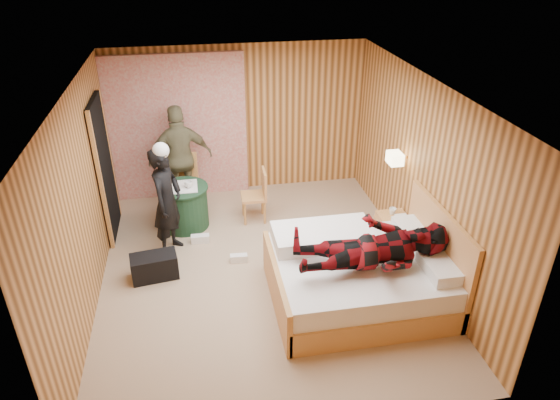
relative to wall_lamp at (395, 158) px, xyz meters
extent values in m
cube|color=tan|center=(-1.92, -0.45, -1.30)|extent=(4.20, 5.00, 0.01)
cube|color=silver|center=(-1.92, -0.45, 1.20)|extent=(4.20, 5.00, 0.01)
cube|color=tan|center=(-1.92, 2.05, -0.05)|extent=(4.20, 0.02, 2.50)
cube|color=tan|center=(-4.02, -0.45, -0.05)|extent=(0.02, 5.00, 2.50)
cube|color=tan|center=(0.18, -0.45, -0.05)|extent=(0.02, 5.00, 2.50)
cube|color=beige|center=(-2.92, 1.98, -0.10)|extent=(2.20, 0.08, 2.40)
cube|color=black|center=(-3.98, 0.95, -0.28)|extent=(0.06, 0.90, 2.05)
cylinder|color=gold|center=(0.08, 0.00, 0.00)|extent=(0.18, 0.04, 0.04)
cube|color=#FFEEB2|center=(0.00, 0.00, 0.00)|extent=(0.18, 0.24, 0.16)
cube|color=#E5945E|center=(-0.82, -1.24, -1.14)|extent=(2.09, 1.67, 0.31)
cube|color=white|center=(-0.82, -1.24, -0.86)|extent=(2.03, 1.61, 0.26)
cube|color=#E5945E|center=(-1.87, -1.24, -1.01)|extent=(0.06, 1.67, 0.59)
cube|color=#E5945E|center=(0.14, -1.24, -0.72)|extent=(0.06, 1.67, 1.15)
cube|color=white|center=(-0.01, -1.64, -0.65)|extent=(0.40, 0.58, 0.15)
cube|color=white|center=(-0.01, -0.84, -0.65)|extent=(0.40, 0.58, 0.15)
cube|color=white|center=(-1.19, -0.77, -0.63)|extent=(1.25, 0.63, 0.19)
cube|color=#E5945E|center=(-0.04, -0.35, -1.03)|extent=(0.40, 0.55, 0.55)
cube|color=#E5945E|center=(-0.04, -0.35, -0.85)|extent=(0.42, 0.57, 0.03)
cylinder|color=#1E412A|center=(-2.92, 0.90, -0.98)|extent=(0.71, 0.71, 0.65)
cylinder|color=#1E412A|center=(-2.92, 0.90, -0.65)|extent=(0.76, 0.76, 0.03)
cube|color=white|center=(-2.92, 0.90, -0.63)|extent=(0.48, 0.48, 0.01)
cube|color=#E5945E|center=(-2.92, 1.43, -0.85)|extent=(0.51, 0.51, 0.05)
cube|color=#E5945E|center=(-2.88, 1.62, -0.60)|extent=(0.42, 0.14, 0.46)
cylinder|color=#E5945E|center=(-3.13, 1.31, -1.08)|extent=(0.04, 0.04, 0.43)
cylinder|color=#E5945E|center=(-2.72, 1.56, -1.08)|extent=(0.04, 0.04, 0.43)
cube|color=#E5945E|center=(-1.86, 0.90, -0.89)|extent=(0.39, 0.39, 0.05)
cube|color=#E5945E|center=(-1.69, 0.89, -0.67)|extent=(0.05, 0.38, 0.42)
cylinder|color=#E5945E|center=(-2.01, 1.06, -1.11)|extent=(0.04, 0.04, 0.39)
cylinder|color=#E5945E|center=(-1.71, 0.74, -1.11)|extent=(0.04, 0.04, 0.39)
cube|color=black|center=(-3.34, -0.35, -1.13)|extent=(0.63, 0.39, 0.34)
cube|color=white|center=(-2.72, 0.38, -1.24)|extent=(0.27, 0.11, 0.12)
cube|color=white|center=(-2.22, -0.20, -1.25)|extent=(0.24, 0.11, 0.11)
imported|color=black|center=(-3.12, 0.26, -0.52)|extent=(0.57, 0.67, 1.57)
imported|color=#6F6B4A|center=(-2.92, 1.54, -0.44)|extent=(1.07, 0.60, 1.72)
imported|color=maroon|center=(-0.77, -1.44, -0.29)|extent=(0.86, 0.67, 1.77)
imported|color=white|center=(-0.04, -0.40, -0.74)|extent=(0.18, 0.23, 0.02)
imported|color=white|center=(-0.04, -0.40, -0.72)|extent=(0.17, 0.23, 0.02)
imported|color=white|center=(-0.04, -0.22, -0.71)|extent=(0.13, 0.13, 0.09)
imported|color=white|center=(-2.82, 0.85, -0.57)|extent=(0.13, 0.13, 0.10)
camera|label=1|loc=(-2.66, -5.88, 2.75)|focal=32.00mm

